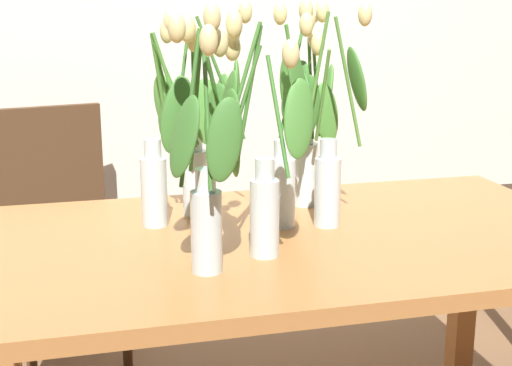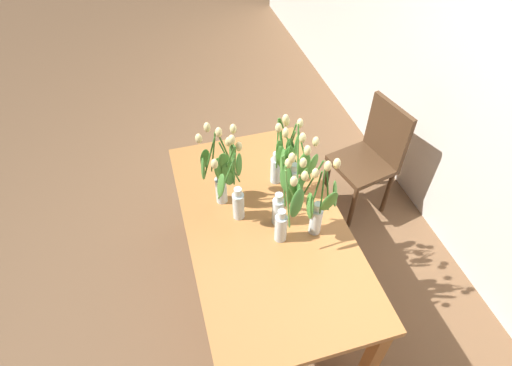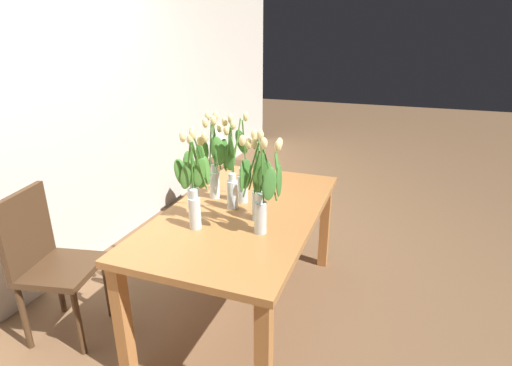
{
  "view_description": "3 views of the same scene",
  "coord_description": "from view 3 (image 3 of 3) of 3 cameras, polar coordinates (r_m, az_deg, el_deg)",
  "views": [
    {
      "loc": [
        -0.51,
        -1.67,
        1.32
      ],
      "look_at": [
        -0.09,
        0.01,
        0.88
      ],
      "focal_mm": 50.97,
      "sensor_mm": 36.0,
      "label": 1
    },
    {
      "loc": [
        1.44,
        -0.47,
        2.64
      ],
      "look_at": [
        -0.1,
        -0.03,
        0.99
      ],
      "focal_mm": 29.49,
      "sensor_mm": 36.0,
      "label": 2
    },
    {
      "loc": [
        -2.09,
        -0.85,
        1.76
      ],
      "look_at": [
        0.1,
        -0.05,
        0.89
      ],
      "focal_mm": 27.94,
      "sensor_mm": 36.0,
      "label": 3
    }
  ],
  "objects": [
    {
      "name": "dining_chair",
      "position": [
        2.7,
        -27.72,
        -9.39
      ],
      "size": [
        0.48,
        0.48,
        0.93
      ],
      "color": "#4C331E",
      "rests_on": "ground"
    },
    {
      "name": "room_wall_rear",
      "position": [
        3.16,
        -28.35,
        10.64
      ],
      "size": [
        9.0,
        0.1,
        2.7
      ],
      "primitive_type": "cube",
      "color": "silver",
      "rests_on": "ground"
    },
    {
      "name": "tulip_vase_3",
      "position": [
        2.33,
        -8.54,
        0.31
      ],
      "size": [
        0.24,
        0.24,
        0.57
      ],
      "color": "silver",
      "rests_on": "dining_table"
    },
    {
      "name": "tulip_vase_2",
      "position": [
        2.59,
        -5.89,
        2.62
      ],
      "size": [
        0.21,
        0.24,
        0.57
      ],
      "color": "silver",
      "rests_on": "dining_table"
    },
    {
      "name": "tulip_vase_1",
      "position": [
        2.22,
        0.73,
        -0.36
      ],
      "size": [
        0.24,
        0.17,
        0.57
      ],
      "color": "silver",
      "rests_on": "dining_table"
    },
    {
      "name": "tulip_vase_6",
      "position": [
        2.11,
        0.52,
        -1.62
      ],
      "size": [
        0.2,
        0.25,
        0.55
      ],
      "color": "silver",
      "rests_on": "dining_table"
    },
    {
      "name": "ground_plane",
      "position": [
        2.86,
        -1.64,
        -17.48
      ],
      "size": [
        18.0,
        18.0,
        0.0
      ],
      "primitive_type": "plane",
      "color": "brown"
    },
    {
      "name": "dining_table",
      "position": [
        2.51,
        -1.79,
        -5.75
      ],
      "size": [
        1.6,
        0.9,
        0.74
      ],
      "color": "#B7753D",
      "rests_on": "ground"
    },
    {
      "name": "pillar_candle",
      "position": [
        4.0,
        -3.65,
        3.39
      ],
      "size": [
        0.06,
        0.06,
        0.07
      ],
      "primitive_type": "cylinder",
      "color": "beige",
      "rests_on": "side_table"
    },
    {
      "name": "side_table",
      "position": [
        3.99,
        -4.91,
        0.97
      ],
      "size": [
        0.44,
        0.44,
        0.55
      ],
      "color": "brown",
      "rests_on": "ground"
    },
    {
      "name": "table_lamp",
      "position": [
        3.83,
        -5.69,
        6.75
      ],
      "size": [
        0.22,
        0.22,
        0.4
      ],
      "color": "olive",
      "rests_on": "side_table"
    },
    {
      "name": "tulip_vase_4",
      "position": [
        2.52,
        -2.46,
        2.01
      ],
      "size": [
        0.24,
        0.16,
        0.58
      ],
      "color": "silver",
      "rests_on": "dining_table"
    },
    {
      "name": "tulip_vase_5",
      "position": [
        2.23,
        -8.9,
        -0.89
      ],
      "size": [
        0.17,
        0.2,
        0.53
      ],
      "color": "silver",
      "rests_on": "dining_table"
    },
    {
      "name": "tulip_vase_0",
      "position": [
        2.46,
        -3.68,
        0.59
      ],
      "size": [
        0.14,
        0.17,
        0.55
      ],
      "color": "silver",
      "rests_on": "dining_table"
    }
  ]
}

